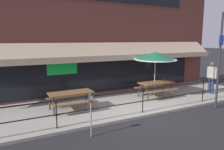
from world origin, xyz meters
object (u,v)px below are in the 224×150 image
Objects in this scene: pedestrian_walking at (212,76)px; street_sign_pole at (219,60)px; picnic_table_left at (71,96)px; parking_meter_near at (91,101)px; patio_umbrella_centre at (155,56)px; picnic_table_centre at (156,85)px.

pedestrian_walking is 0.41× the size of street_sign_pole.
parking_meter_near reaches higher than picnic_table_left.
patio_umbrella_centre is 1.39× the size of pedestrian_walking.
parking_meter_near is (-4.62, -2.60, 0.44)m from picnic_table_centre.
picnic_table_centre is 1.48m from patio_umbrella_centre.
picnic_table_left is 2.58m from parking_meter_near.
pedestrian_walking is at bearing -14.41° from picnic_table_centre.
picnic_table_left is 0.76× the size of patio_umbrella_centre.
parking_meter_near is 0.34× the size of street_sign_pole.
street_sign_pole is at bearing -136.23° from pedestrian_walking.
patio_umbrella_centre is at bearing 2.65° from picnic_table_left.
street_sign_pole is (5.88, -2.38, 1.42)m from picnic_table_left.
picnic_table_left is 0.44× the size of street_sign_pole.
patio_umbrella_centre is 5.47m from parking_meter_near.
picnic_table_left is 1.00× the size of picnic_table_centre.
picnic_table_left is at bearing -179.22° from picnic_table_centre.
picnic_table_centre is at bearing 119.63° from street_sign_pole.
pedestrian_walking is 1.20× the size of parking_meter_near.
street_sign_pole is (-1.72, -1.65, 1.07)m from pedestrian_walking.
picnic_table_left is at bearing 157.93° from street_sign_pole.
street_sign_pole reaches higher than picnic_table_left.
patio_umbrella_centre is at bearing 30.70° from parking_meter_near.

